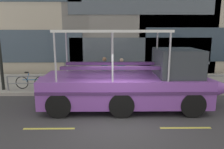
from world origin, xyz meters
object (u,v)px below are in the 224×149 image
object	(u,v)px
leaned_bicycle	(31,82)
pedestrian_near_bow	(167,66)
duck_tour_boat	(136,83)
pedestrian_mid_right	(104,69)
pedestrian_mid_left	(121,70)

from	to	relation	value
leaned_bicycle	pedestrian_near_bow	bearing A→B (deg)	8.93
duck_tour_boat	leaned_bicycle	bearing A→B (deg)	155.64
leaned_bicycle	pedestrian_near_bow	world-z (taller)	pedestrian_near_bow
leaned_bicycle	pedestrian_mid_right	world-z (taller)	pedestrian_mid_right
duck_tour_boat	pedestrian_near_bow	size ratio (longest dim) A/B	5.04
duck_tour_boat	pedestrian_mid_right	size ratio (longest dim) A/B	5.08
leaned_bicycle	pedestrian_near_bow	size ratio (longest dim) A/B	1.00
pedestrian_near_bow	pedestrian_mid_right	size ratio (longest dim) A/B	1.01
pedestrian_near_bow	pedestrian_mid_left	size ratio (longest dim) A/B	1.05
pedestrian_mid_left	pedestrian_mid_right	xyz separation A→B (m)	(-0.96, -0.11, 0.04)
leaned_bicycle	duck_tour_boat	xyz separation A→B (m)	(5.49, -2.49, 0.54)
pedestrian_near_bow	pedestrian_mid_left	bearing A→B (deg)	-164.35
pedestrian_mid_right	pedestrian_mid_left	bearing A→B (deg)	6.35
leaned_bicycle	pedestrian_mid_left	size ratio (longest dim) A/B	1.06
leaned_bicycle	duck_tour_boat	bearing A→B (deg)	-24.36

